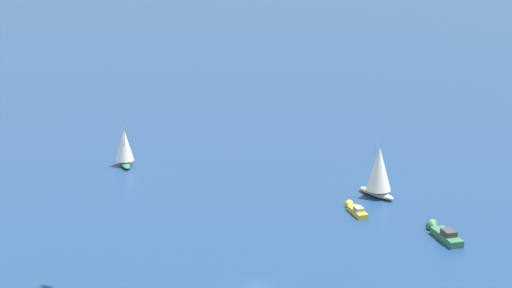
{
  "coord_description": "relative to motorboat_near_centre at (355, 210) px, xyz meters",
  "views": [
    {
      "loc": [
        50.09,
        -117.01,
        61.02
      ],
      "look_at": [
        0.01,
        -0.26,
        23.08
      ],
      "focal_mm": 64.0,
      "sensor_mm": 36.0,
      "label": 1
    }
  ],
  "objects": [
    {
      "name": "sailboat_trailing",
      "position": [
        1.45,
        10.06,
        4.62
      ],
      "size": [
        8.95,
        6.6,
        11.36
      ],
      "color": "#9E9993",
      "rests_on": "ground_plane"
    },
    {
      "name": "motorboat_near_centre",
      "position": [
        0.0,
        0.0,
        0.0
      ],
      "size": [
        6.02,
        6.72,
        2.09
      ],
      "color": "gold",
      "rests_on": "ground_plane"
    },
    {
      "name": "sailboat_far_port",
      "position": [
        -54.45,
        7.73,
        3.66
      ],
      "size": [
        6.02,
        6.87,
        9.24
      ],
      "color": "#33704C",
      "rests_on": "ground_plane"
    },
    {
      "name": "ground_plane",
      "position": [
        -4.29,
        -36.92,
        -0.56
      ],
      "size": [
        2000.0,
        2000.0,
        0.0
      ],
      "primitive_type": "plane",
      "color": "navy"
    },
    {
      "name": "motorboat_outer_ring_c",
      "position": [
        17.67,
        -5.72,
        0.18
      ],
      "size": [
        7.96,
        8.9,
        2.76
      ],
      "color": "#33704C",
      "rests_on": "ground_plane"
    }
  ]
}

